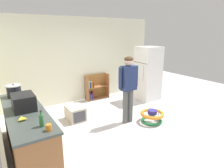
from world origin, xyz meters
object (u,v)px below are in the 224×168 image
at_px(bookshelf, 95,88).
at_px(kitchen_counter, 27,132).
at_px(refrigerator, 148,73).
at_px(microwave, 24,102).
at_px(crock_pot, 14,91).
at_px(green_glass_bottle, 42,120).
at_px(yellow_cup, 29,99).
at_px(pet_carrier, 75,113).
at_px(standing_person, 128,84).
at_px(blue_cup, 25,96).
at_px(baby_walker, 152,116).
at_px(banana_bunch, 22,118).
at_px(orange_cup, 49,127).

bearing_deg(bookshelf, kitchen_counter, -140.65).
distance_m(refrigerator, microwave, 4.16).
relative_size(crock_pot, green_glass_bottle, 1.19).
bearing_deg(yellow_cup, pet_carrier, 24.36).
distance_m(kitchen_counter, standing_person, 2.44).
height_order(refrigerator, bookshelf, refrigerator).
bearing_deg(pet_carrier, blue_cup, -168.21).
height_order(bookshelf, pet_carrier, bookshelf).
bearing_deg(crock_pot, pet_carrier, 1.21).
relative_size(kitchen_counter, crock_pot, 8.00).
bearing_deg(baby_walker, blue_cup, 161.29).
bearing_deg(standing_person, blue_cup, 164.96).
relative_size(pet_carrier, banana_bunch, 3.49).
distance_m(pet_carrier, crock_pot, 1.60).
xyz_separation_m(standing_person, orange_cup, (-2.21, -1.06, -0.07)).
xyz_separation_m(bookshelf, pet_carrier, (-1.22, -1.17, -0.19)).
bearing_deg(refrigerator, orange_cup, -151.18).
xyz_separation_m(bookshelf, standing_person, (-0.15, -2.02, 0.65)).
height_order(crock_pot, orange_cup, crock_pot).
bearing_deg(kitchen_counter, microwave, 27.56).
xyz_separation_m(green_glass_bottle, orange_cup, (0.05, -0.18, -0.05)).
relative_size(kitchen_counter, baby_walker, 3.87).
relative_size(microwave, green_glass_bottle, 1.95).
distance_m(bookshelf, yellow_cup, 2.97).
height_order(pet_carrier, orange_cup, orange_cup).
xyz_separation_m(microwave, crock_pot, (-0.06, 0.87, -0.01)).
distance_m(microwave, orange_cup, 1.03).
xyz_separation_m(banana_bunch, green_glass_bottle, (0.21, -0.38, 0.07)).
bearing_deg(microwave, crock_pot, 93.80).
distance_m(green_glass_bottle, orange_cup, 0.20).
xyz_separation_m(yellow_cup, blue_cup, (-0.03, 0.27, 0.00)).
distance_m(banana_bunch, green_glass_bottle, 0.44).
distance_m(kitchen_counter, baby_walker, 2.93).
height_order(microwave, green_glass_bottle, microwave).
xyz_separation_m(baby_walker, microwave, (-2.90, 0.29, 0.88)).
relative_size(bookshelf, green_glass_bottle, 3.46).
relative_size(kitchen_counter, microwave, 4.87).
xyz_separation_m(banana_bunch, orange_cup, (0.26, -0.56, 0.02)).
xyz_separation_m(bookshelf, green_glass_bottle, (-2.41, -2.90, 0.63)).
height_order(green_glass_bottle, yellow_cup, green_glass_bottle).
bearing_deg(baby_walker, pet_carrier, 143.44).
bearing_deg(yellow_cup, refrigerator, 10.74).
height_order(crock_pot, green_glass_bottle, crock_pot).
relative_size(refrigerator, green_glass_bottle, 7.24).
height_order(baby_walker, microwave, microwave).
xyz_separation_m(green_glass_bottle, yellow_cup, (0.04, 1.20, -0.05)).
xyz_separation_m(crock_pot, banana_bunch, (-0.05, -1.32, -0.10)).
distance_m(standing_person, green_glass_bottle, 2.42).
distance_m(standing_person, microwave, 2.37).
relative_size(green_glass_bottle, yellow_cup, 2.59).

